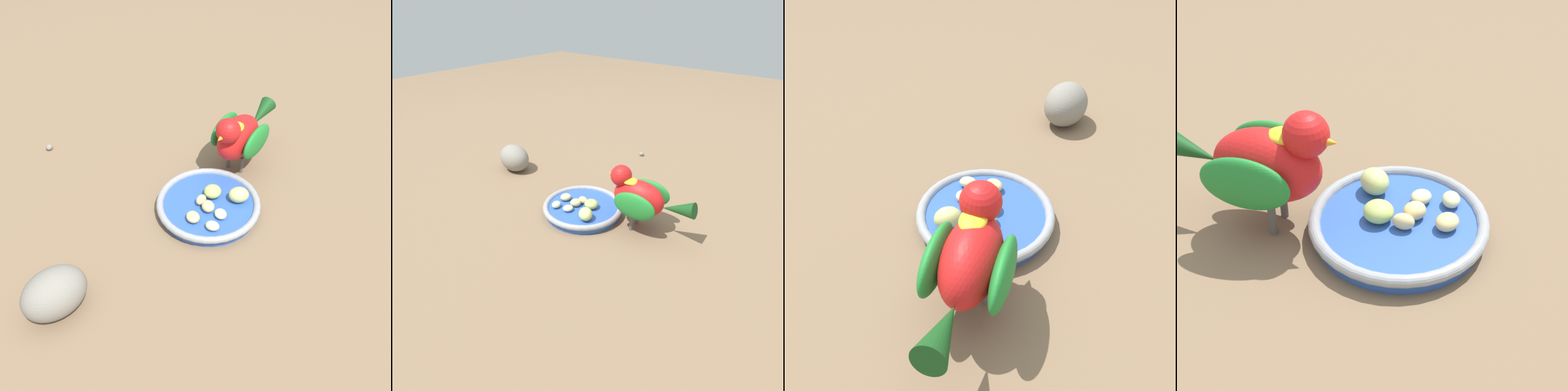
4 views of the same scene
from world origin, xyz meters
TOP-DOWN VIEW (x-y plane):
  - ground_plane at (0.00, 0.00)m, footprint 4.00×4.00m
  - feeding_bowl at (-0.00, -0.03)m, footprint 0.21×0.21m
  - apple_piece_0 at (-0.05, -0.07)m, footprint 0.03×0.03m
  - apple_piece_1 at (-0.01, -0.07)m, footprint 0.03×0.03m
  - apple_piece_2 at (-0.01, -0.02)m, footprint 0.03×0.02m
  - apple_piece_3 at (0.02, -0.02)m, footprint 0.04×0.04m
  - apple_piece_4 at (-0.05, -0.03)m, footprint 0.03×0.04m
  - apple_piece_5 at (0.04, -0.07)m, footprint 0.05×0.05m
  - apple_piece_6 at (-0.02, -0.04)m, footprint 0.04×0.04m
  - parrot at (0.15, 0.01)m, footprint 0.22×0.11m
  - rock_large at (-0.33, 0.03)m, footprint 0.12×0.10m

SIDE VIEW (x-z plane):
  - ground_plane at x=0.00m, z-range 0.00..0.00m
  - feeding_bowl at x=0.00m, z-range 0.00..0.03m
  - apple_piece_1 at x=-0.01m, z-range 0.02..0.03m
  - apple_piece_0 at x=-0.05m, z-range 0.02..0.04m
  - apple_piece_4 at x=-0.05m, z-range 0.02..0.04m
  - apple_piece_2 at x=-0.01m, z-range 0.02..0.04m
  - apple_piece_6 at x=-0.02m, z-range 0.02..0.04m
  - apple_piece_3 at x=0.02m, z-range 0.02..0.04m
  - apple_piece_5 at x=0.04m, z-range 0.02..0.05m
  - rock_large at x=-0.33m, z-range 0.00..0.08m
  - parrot at x=0.15m, z-range 0.01..0.17m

